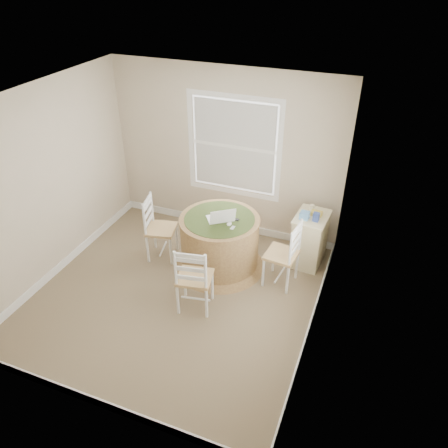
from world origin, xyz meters
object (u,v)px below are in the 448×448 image
at_px(corner_chest, 309,239).
at_px(chair_left, 161,229).
at_px(laptop, 221,218).
at_px(chair_right, 281,254).
at_px(round_table, 220,241).
at_px(chair_near, 195,277).

bearing_deg(corner_chest, chair_left, -158.18).
height_order(laptop, corner_chest, laptop).
height_order(chair_right, corner_chest, chair_right).
distance_m(round_table, laptop, 0.40).
bearing_deg(corner_chest, laptop, -148.36).
bearing_deg(chair_right, chair_left, -82.54).
relative_size(chair_right, laptop, 2.06).
relative_size(chair_left, chair_right, 1.00).
bearing_deg(laptop, chair_near, 53.60).
bearing_deg(chair_near, round_table, -99.17).
height_order(round_table, laptop, laptop).
bearing_deg(chair_right, round_table, -86.66).
relative_size(chair_left, chair_near, 1.00).
distance_m(chair_near, laptop, 0.95).
distance_m(chair_right, laptop, 0.95).
distance_m(round_table, chair_right, 0.91).
xyz_separation_m(laptop, corner_chest, (1.13, 0.59, -0.44)).
relative_size(chair_near, corner_chest, 1.22).
height_order(chair_near, laptop, laptop).
distance_m(round_table, chair_left, 0.88).
xyz_separation_m(round_table, laptop, (0.03, -0.02, 0.40)).
relative_size(chair_near, chair_right, 1.00).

